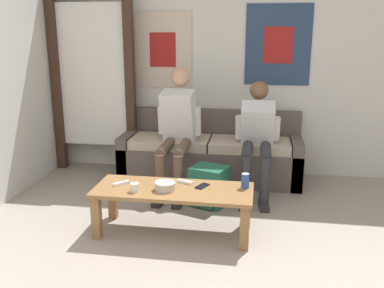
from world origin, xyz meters
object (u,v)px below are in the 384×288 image
(coffee_table, at_px, (173,196))
(person_seated_teen, at_px, (257,134))
(person_seated_adult, at_px, (177,126))
(game_controller_near_left, at_px, (185,182))
(pillar_candle, at_px, (135,187))
(cell_phone, at_px, (202,186))
(drink_can_blue, at_px, (245,181))
(couch, at_px, (210,155))
(ceramic_bowl, at_px, (165,185))
(backpack, at_px, (209,187))
(game_controller_near_right, at_px, (121,183))

(coffee_table, bearing_deg, person_seated_teen, 58.77)
(person_seated_adult, xyz_separation_m, game_controller_near_left, (0.25, -0.93, -0.27))
(coffee_table, xyz_separation_m, pillar_candle, (-0.29, -0.12, 0.10))
(pillar_candle, xyz_separation_m, cell_phone, (0.52, 0.19, -0.03))
(pillar_candle, distance_m, drink_can_blue, 0.90)
(pillar_candle, bearing_deg, couch, 73.90)
(person_seated_adult, xyz_separation_m, ceramic_bowl, (0.11, -1.11, -0.24))
(person_seated_adult, relative_size, backpack, 3.16)
(person_seated_teen, height_order, cell_phone, person_seated_teen)
(person_seated_teen, bearing_deg, person_seated_adult, -178.24)
(game_controller_near_left, relative_size, cell_phone, 0.97)
(couch, bearing_deg, cell_phone, -86.32)
(coffee_table, height_order, ceramic_bowl, ceramic_bowl)
(person_seated_adult, distance_m, game_controller_near_right, 1.12)
(coffee_table, distance_m, person_seated_adult, 1.13)
(person_seated_adult, bearing_deg, person_seated_teen, 1.76)
(ceramic_bowl, bearing_deg, game_controller_near_right, 171.17)
(person_seated_adult, relative_size, cell_phone, 8.34)
(person_seated_teen, bearing_deg, coffee_table, -121.23)
(game_controller_near_right, bearing_deg, couch, 66.73)
(person_seated_adult, height_order, game_controller_near_left, person_seated_adult)
(drink_can_blue, xyz_separation_m, game_controller_near_left, (-0.51, 0.03, -0.05))
(pillar_candle, xyz_separation_m, game_controller_near_right, (-0.16, 0.13, -0.02))
(person_seated_adult, xyz_separation_m, game_controller_near_right, (-0.28, -1.05, -0.27))
(pillar_candle, bearing_deg, cell_phone, 20.38)
(person_seated_adult, height_order, backpack, person_seated_adult)
(backpack, relative_size, drink_can_blue, 3.22)
(pillar_candle, xyz_separation_m, drink_can_blue, (0.87, 0.22, 0.03))
(person_seated_teen, height_order, pillar_candle, person_seated_teen)
(pillar_candle, distance_m, cell_phone, 0.56)
(coffee_table, height_order, game_controller_near_right, game_controller_near_right)
(drink_can_blue, bearing_deg, coffee_table, -169.78)
(person_seated_teen, relative_size, backpack, 2.82)
(game_controller_near_left, distance_m, game_controller_near_right, 0.54)
(game_controller_near_right, bearing_deg, drink_can_blue, 4.83)
(backpack, relative_size, game_controller_near_left, 2.73)
(couch, height_order, cell_phone, couch)
(backpack, bearing_deg, game_controller_near_left, -105.71)
(game_controller_near_right, bearing_deg, game_controller_near_left, 12.50)
(person_seated_teen, distance_m, drink_can_blue, 1.00)
(person_seated_adult, bearing_deg, drink_can_blue, -51.89)
(person_seated_adult, xyz_separation_m, cell_phone, (0.40, -0.99, -0.28))
(pillar_candle, height_order, game_controller_near_right, pillar_candle)
(couch, distance_m, game_controller_near_left, 1.27)
(drink_can_blue, bearing_deg, person_seated_teen, 85.39)
(ceramic_bowl, bearing_deg, backpack, 67.90)
(coffee_table, xyz_separation_m, ceramic_bowl, (-0.06, -0.04, 0.11))
(game_controller_near_left, bearing_deg, person_seated_teen, 58.49)
(game_controller_near_right, xyz_separation_m, cell_phone, (0.68, 0.06, -0.01))
(pillar_candle, height_order, drink_can_blue, drink_can_blue)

